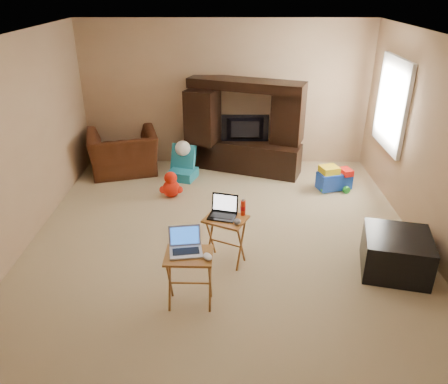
{
  "coord_description": "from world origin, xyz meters",
  "views": [
    {
      "loc": [
        0.04,
        -4.81,
        3.05
      ],
      "look_at": [
        0.0,
        -0.2,
        0.8
      ],
      "focal_mm": 35.0,
      "sensor_mm": 36.0,
      "label": 1
    }
  ],
  "objects_px": {
    "entertainment_center": "(245,127)",
    "tray_table_right": "(226,240)",
    "plush_toy": "(171,184)",
    "television": "(245,129)",
    "recliner": "(123,152)",
    "ottoman": "(396,253)",
    "laptop_left": "(186,243)",
    "mouse_right": "(237,222)",
    "child_rocker": "(183,163)",
    "water_bottle": "(243,208)",
    "push_toy": "(334,178)",
    "tray_table_left": "(190,280)",
    "laptop_right": "(222,208)",
    "mouse_left": "(208,257)"
  },
  "relations": [
    {
      "from": "entertainment_center",
      "to": "tray_table_right",
      "type": "xyz_separation_m",
      "value": [
        -0.31,
        -2.81,
        -0.5
      ]
    },
    {
      "from": "tray_table_right",
      "to": "plush_toy",
      "type": "bearing_deg",
      "value": 141.69
    },
    {
      "from": "tray_table_right",
      "to": "television",
      "type": "bearing_deg",
      "value": 109.0
    },
    {
      "from": "recliner",
      "to": "plush_toy",
      "type": "bearing_deg",
      "value": 118.37
    },
    {
      "from": "ottoman",
      "to": "laptop_left",
      "type": "bearing_deg",
      "value": -166.17
    },
    {
      "from": "entertainment_center",
      "to": "mouse_right",
      "type": "bearing_deg",
      "value": -73.33
    },
    {
      "from": "plush_toy",
      "to": "ottoman",
      "type": "bearing_deg",
      "value": -34.08
    },
    {
      "from": "child_rocker",
      "to": "water_bottle",
      "type": "xyz_separation_m",
      "value": [
        0.94,
        -2.34,
        0.41
      ]
    },
    {
      "from": "recliner",
      "to": "push_toy",
      "type": "bearing_deg",
      "value": 153.38
    },
    {
      "from": "television",
      "to": "plush_toy",
      "type": "distance_m",
      "value": 1.65
    },
    {
      "from": "child_rocker",
      "to": "recliner",
      "type": "bearing_deg",
      "value": -175.91
    },
    {
      "from": "tray_table_left",
      "to": "child_rocker",
      "type": "bearing_deg",
      "value": 98.06
    },
    {
      "from": "recliner",
      "to": "tray_table_left",
      "type": "bearing_deg",
      "value": 96.43
    },
    {
      "from": "child_rocker",
      "to": "ottoman",
      "type": "bearing_deg",
      "value": -25.69
    },
    {
      "from": "entertainment_center",
      "to": "television",
      "type": "bearing_deg",
      "value": -69.72
    },
    {
      "from": "push_toy",
      "to": "child_rocker",
      "type": "bearing_deg",
      "value": 153.41
    },
    {
      "from": "tray_table_left",
      "to": "laptop_left",
      "type": "xyz_separation_m",
      "value": [
        -0.03,
        0.03,
        0.43
      ]
    },
    {
      "from": "recliner",
      "to": "mouse_right",
      "type": "relative_size",
      "value": 9.39
    },
    {
      "from": "child_rocker",
      "to": "laptop_left",
      "type": "distance_m",
      "value": 3.21
    },
    {
      "from": "tray_table_left",
      "to": "laptop_right",
      "type": "bearing_deg",
      "value": 69.24
    },
    {
      "from": "push_toy",
      "to": "entertainment_center",
      "type": "bearing_deg",
      "value": 133.44
    },
    {
      "from": "television",
      "to": "child_rocker",
      "type": "bearing_deg",
      "value": 18.09
    },
    {
      "from": "television",
      "to": "laptop_left",
      "type": "height_order",
      "value": "television"
    },
    {
      "from": "water_bottle",
      "to": "recliner",
      "type": "bearing_deg",
      "value": 127.26
    },
    {
      "from": "plush_toy",
      "to": "laptop_left",
      "type": "relative_size",
      "value": 1.31
    },
    {
      "from": "plush_toy",
      "to": "mouse_left",
      "type": "relative_size",
      "value": 3.36
    },
    {
      "from": "ottoman",
      "to": "tray_table_right",
      "type": "distance_m",
      "value": 1.96
    },
    {
      "from": "laptop_left",
      "to": "mouse_left",
      "type": "height_order",
      "value": "laptop_left"
    },
    {
      "from": "plush_toy",
      "to": "tray_table_left",
      "type": "distance_m",
      "value": 2.55
    },
    {
      "from": "television",
      "to": "mouse_right",
      "type": "distance_m",
      "value": 2.9
    },
    {
      "from": "plush_toy",
      "to": "laptop_right",
      "type": "distance_m",
      "value": 1.96
    },
    {
      "from": "push_toy",
      "to": "water_bottle",
      "type": "distance_m",
      "value": 2.52
    },
    {
      "from": "recliner",
      "to": "laptop_right",
      "type": "distance_m",
      "value": 3.2
    },
    {
      "from": "ottoman",
      "to": "mouse_right",
      "type": "xyz_separation_m",
      "value": [
        -1.82,
        0.04,
        0.39
      ]
    },
    {
      "from": "laptop_left",
      "to": "laptop_right",
      "type": "bearing_deg",
      "value": 56.66
    },
    {
      "from": "tray_table_left",
      "to": "laptop_right",
      "type": "xyz_separation_m",
      "value": [
        0.32,
        0.79,
        0.41
      ]
    },
    {
      "from": "recliner",
      "to": "mouse_left",
      "type": "height_order",
      "value": "recliner"
    },
    {
      "from": "recliner",
      "to": "tray_table_left",
      "type": "relative_size",
      "value": 1.85
    },
    {
      "from": "entertainment_center",
      "to": "push_toy",
      "type": "bearing_deg",
      "value": -8.87
    },
    {
      "from": "tray_table_right",
      "to": "mouse_right",
      "type": "relative_size",
      "value": 4.92
    },
    {
      "from": "ottoman",
      "to": "water_bottle",
      "type": "bearing_deg",
      "value": 172.12
    },
    {
      "from": "recliner",
      "to": "child_rocker",
      "type": "distance_m",
      "value": 1.08
    },
    {
      "from": "child_rocker",
      "to": "mouse_left",
      "type": "relative_size",
      "value": 4.49
    },
    {
      "from": "tray_table_left",
      "to": "mouse_left",
      "type": "distance_m",
      "value": 0.39
    },
    {
      "from": "tray_table_right",
      "to": "mouse_left",
      "type": "height_order",
      "value": "mouse_left"
    },
    {
      "from": "television",
      "to": "push_toy",
      "type": "bearing_deg",
      "value": 152.22
    },
    {
      "from": "recliner",
      "to": "push_toy",
      "type": "relative_size",
      "value": 2.11
    },
    {
      "from": "ottoman",
      "to": "mouse_right",
      "type": "bearing_deg",
      "value": 178.67
    },
    {
      "from": "recliner",
      "to": "laptop_right",
      "type": "bearing_deg",
      "value": 107.21
    },
    {
      "from": "entertainment_center",
      "to": "ottoman",
      "type": "height_order",
      "value": "entertainment_center"
    }
  ]
}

